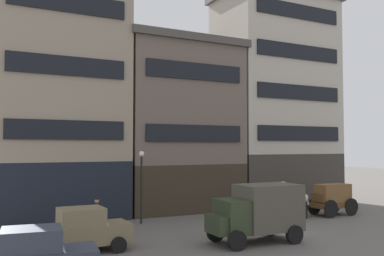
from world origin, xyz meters
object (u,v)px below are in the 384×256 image
(cargo_wagon, at_px, (332,197))
(delivery_truck_near, at_px, (258,211))
(sedan_dark, at_px, (84,230))
(pedestrian_officer, at_px, (97,213))
(draft_horse, at_px, (296,198))
(streetlamp_curbside, at_px, (141,176))
(fire_hydrant_curbside, at_px, (301,203))

(cargo_wagon, relative_size, delivery_truck_near, 0.67)
(sedan_dark, bearing_deg, pedestrian_officer, 68.13)
(sedan_dark, bearing_deg, draft_horse, 9.86)
(draft_horse, distance_m, sedan_dark, 13.50)
(cargo_wagon, xyz_separation_m, draft_horse, (-2.95, -0.00, 0.12))
(cargo_wagon, bearing_deg, pedestrian_officer, 174.69)
(cargo_wagon, bearing_deg, sedan_dark, -171.90)
(draft_horse, bearing_deg, cargo_wagon, 0.02)
(sedan_dark, relative_size, streetlamp_curbside, 0.90)
(streetlamp_curbside, bearing_deg, pedestrian_officer, -154.36)
(fire_hydrant_curbside, bearing_deg, sedan_dark, -162.42)
(sedan_dark, xyz_separation_m, fire_hydrant_curbside, (16.21, 5.14, -0.49))
(cargo_wagon, relative_size, draft_horse, 1.25)
(cargo_wagon, xyz_separation_m, pedestrian_officer, (-14.77, 1.37, -0.17))
(delivery_truck_near, xyz_separation_m, pedestrian_officer, (-6.00, 5.52, -0.44))
(cargo_wagon, distance_m, pedestrian_officer, 14.83)
(cargo_wagon, relative_size, pedestrian_officer, 1.64)
(delivery_truck_near, bearing_deg, sedan_dark, 166.23)
(fire_hydrant_curbside, bearing_deg, draft_horse, -135.84)
(delivery_truck_near, distance_m, fire_hydrant_curbside, 11.21)
(sedan_dark, distance_m, pedestrian_officer, 3.97)
(sedan_dark, height_order, pedestrian_officer, sedan_dark)
(streetlamp_curbside, bearing_deg, draft_horse, -17.24)
(draft_horse, relative_size, delivery_truck_near, 0.53)
(pedestrian_officer, bearing_deg, streetlamp_curbside, 25.64)
(pedestrian_officer, height_order, fire_hydrant_curbside, pedestrian_officer)
(draft_horse, distance_m, streetlamp_curbside, 9.44)
(pedestrian_officer, bearing_deg, cargo_wagon, -5.31)
(sedan_dark, height_order, fire_hydrant_curbside, sedan_dark)
(sedan_dark, distance_m, streetlamp_curbside, 6.93)
(pedestrian_officer, relative_size, streetlamp_curbside, 0.44)
(cargo_wagon, height_order, pedestrian_officer, cargo_wagon)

